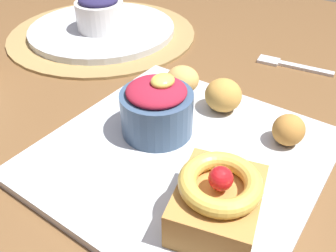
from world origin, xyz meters
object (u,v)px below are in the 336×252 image
Objects in this scene: berry_ramekin at (157,108)px; fritter_front at (289,130)px; fritter_middle at (223,95)px; back_ramekin at (100,12)px; back_plate at (102,29)px; fork at (289,65)px; fritter_back at (182,79)px; cake_slice at (218,199)px; front_plate at (182,155)px.

berry_ramekin is 0.16m from fritter_front.
fritter_middle is 0.33m from back_ramekin.
back_ramekin reaches higher than back_plate.
back_plate is at bearing 71.30° from fritter_middle.
back_plate is (0.13, 0.42, -0.02)m from fritter_front.
berry_ramekin is at bearing 68.69° from fork.
berry_ramekin is 0.10m from fritter_back.
back_plate is (0.10, 0.26, -0.02)m from fritter_back.
cake_slice reaches higher than fork.
cake_slice is at bearing 174.97° from fritter_front.
back_ramekin is 0.36m from fork.
front_plate is 6.33× the size of fritter_back.
fritter_front is at bearing -47.43° from front_plate.
fritter_front is 0.14× the size of back_plate.
back_plate is (0.21, 0.33, 0.01)m from front_plate.
fritter_front is at bearing -105.99° from back_ramekin.
fritter_middle is at bearing 1.78° from front_plate.
fritter_front is (0.07, -0.14, -0.02)m from berry_ramekin.
fritter_back is (0.01, 0.07, -0.00)m from fritter_middle.
fritter_middle reaches higher than back_plate.
fritter_back reaches higher than fork.
fork is at bearing -74.73° from back_ramekin.
cake_slice is 0.15m from fritter_front.
back_ramekin is at bearing 74.01° from fritter_front.
front_plate is 7.62× the size of fritter_front.
fritter_back is at bearing 81.22° from fritter_front.
cake_slice is 0.37m from fork.
fritter_front is (0.09, -0.09, 0.02)m from front_plate.
back_plate is 2.25× the size of fork.
berry_ramekin is at bearing -164.84° from fritter_back.
back_ramekin is at bearing 69.45° from fritter_back.
cake_slice is at bearing -153.37° from fritter_middle.
berry_ramekin reaches higher than cake_slice.
fritter_front is 0.44m from back_plate.
fork is (0.19, -0.02, -0.03)m from fritter_middle.
back_ramekin is (0.09, 0.25, 0.02)m from fritter_back.
cake_slice reaches higher than fritter_back.
fritter_middle is at bearing -107.64° from back_ramekin.
fritter_back is at bearing 41.32° from cake_slice.
berry_ramekin is 2.21× the size of fritter_front.
fritter_front is 0.17m from fritter_back.
berry_ramekin reaches higher than front_plate.
fritter_middle is at bearing 26.63° from cake_slice.
fritter_middle is (0.10, 0.00, 0.03)m from front_plate.
berry_ramekin is 1.83× the size of fritter_back.
back_plate is at bearing 5.70° from fork.
fork is at bearing 9.30° from cake_slice.
back_ramekin is (0.27, 0.40, 0.01)m from cake_slice.
cake_slice is (-0.06, -0.08, 0.03)m from front_plate.
front_plate is 0.13m from fritter_front.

